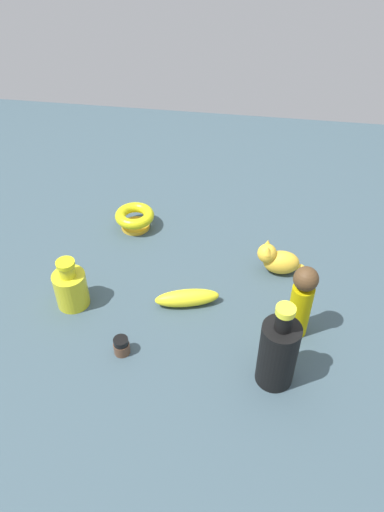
% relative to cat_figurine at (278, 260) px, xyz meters
% --- Properties ---
extents(ground, '(2.00, 2.00, 0.00)m').
position_rel_cat_figurine_xyz_m(ground, '(-0.21, -0.07, -0.04)').
color(ground, '#384C56').
extents(cat_figurine, '(0.13, 0.07, 0.09)m').
position_rel_cat_figurine_xyz_m(cat_figurine, '(0.00, 0.00, 0.00)').
color(cat_figurine, yellow).
rests_on(cat_figurine, ground).
extents(nail_polish_jar, '(0.04, 0.04, 0.04)m').
position_rel_cat_figurine_xyz_m(nail_polish_jar, '(-0.33, -0.32, -0.02)').
color(nail_polish_jar, brown).
rests_on(nail_polish_jar, ground).
extents(bowl, '(0.11, 0.11, 0.06)m').
position_rel_cat_figurine_xyz_m(bowl, '(-0.41, 0.13, -0.00)').
color(bowl, gold).
rests_on(bowl, ground).
extents(bottle_tall, '(0.08, 0.08, 0.22)m').
position_rel_cat_figurine_xyz_m(bottle_tall, '(0.00, -0.34, 0.05)').
color(bottle_tall, black).
rests_on(bottle_tall, ground).
extents(banana, '(0.16, 0.08, 0.04)m').
position_rel_cat_figurine_xyz_m(banana, '(-0.21, -0.15, -0.02)').
color(banana, yellow).
rests_on(banana, ground).
extents(person_figure_adult, '(0.06, 0.06, 0.19)m').
position_rel_cat_figurine_xyz_m(person_figure_adult, '(0.05, -0.20, 0.06)').
color(person_figure_adult, '#BCA906').
rests_on(person_figure_adult, ground).
extents(bottle_short, '(0.08, 0.08, 0.14)m').
position_rel_cat_figurine_xyz_m(bottle_short, '(-0.49, -0.19, 0.01)').
color(bottle_short, gold).
rests_on(bottle_short, ground).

